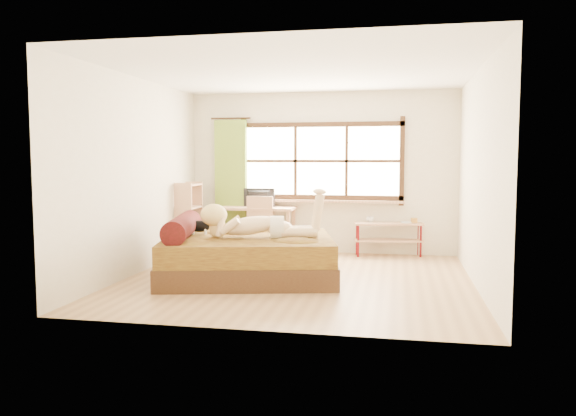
% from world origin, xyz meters
% --- Properties ---
extents(floor, '(4.50, 4.50, 0.00)m').
position_xyz_m(floor, '(0.00, 0.00, 0.00)').
color(floor, '#9E754C').
rests_on(floor, ground).
extents(ceiling, '(4.50, 4.50, 0.00)m').
position_xyz_m(ceiling, '(0.00, 0.00, 2.70)').
color(ceiling, white).
rests_on(ceiling, wall_back).
extents(wall_back, '(4.50, 0.00, 4.50)m').
position_xyz_m(wall_back, '(0.00, 2.25, 1.35)').
color(wall_back, silver).
rests_on(wall_back, floor).
extents(wall_front, '(4.50, 0.00, 4.50)m').
position_xyz_m(wall_front, '(0.00, -2.25, 1.35)').
color(wall_front, silver).
rests_on(wall_front, floor).
extents(wall_left, '(0.00, 4.50, 4.50)m').
position_xyz_m(wall_left, '(-2.25, 0.00, 1.35)').
color(wall_left, silver).
rests_on(wall_left, floor).
extents(wall_right, '(0.00, 4.50, 4.50)m').
position_xyz_m(wall_right, '(2.25, 0.00, 1.35)').
color(wall_right, silver).
rests_on(wall_right, floor).
extents(window, '(2.80, 0.16, 1.46)m').
position_xyz_m(window, '(0.00, 2.22, 1.51)').
color(window, '#FFEDBF').
rests_on(window, wall_back).
extents(curtain, '(0.55, 0.10, 2.20)m').
position_xyz_m(curtain, '(-1.55, 2.13, 1.15)').
color(curtain, '#577C21').
rests_on(curtain, wall_back).
extents(bed, '(2.57, 2.24, 0.85)m').
position_xyz_m(bed, '(-0.71, -0.05, 0.30)').
color(bed, black).
rests_on(bed, floor).
extents(woman, '(1.62, 0.79, 0.67)m').
position_xyz_m(woman, '(-0.51, -0.09, 0.89)').
color(woman, beige).
rests_on(woman, bed).
extents(kitten, '(0.36, 0.21, 0.27)m').
position_xyz_m(kitten, '(-1.38, 0.06, 0.69)').
color(kitten, black).
rests_on(kitten, bed).
extents(desk, '(1.25, 0.57, 0.78)m').
position_xyz_m(desk, '(-1.03, 1.95, 0.68)').
color(desk, '#A77E5A').
rests_on(desk, floor).
extents(monitor, '(0.54, 0.07, 0.31)m').
position_xyz_m(monitor, '(-1.03, 2.00, 0.93)').
color(monitor, black).
rests_on(monitor, desk).
extents(chair, '(0.44, 0.44, 0.98)m').
position_xyz_m(chair, '(-0.93, 1.59, 0.54)').
color(chair, '#A77E5A').
rests_on(chair, floor).
extents(pipe_shelf, '(1.13, 0.46, 0.62)m').
position_xyz_m(pipe_shelf, '(1.15, 2.07, 0.40)').
color(pipe_shelf, '#A77E5A').
rests_on(pipe_shelf, floor).
extents(cup, '(0.13, 0.13, 0.09)m').
position_xyz_m(cup, '(0.84, 2.07, 0.60)').
color(cup, gray).
rests_on(cup, pipe_shelf).
extents(book, '(0.19, 0.23, 0.02)m').
position_xyz_m(book, '(1.34, 2.07, 0.56)').
color(book, gray).
rests_on(book, pipe_shelf).
extents(bookshelf, '(0.30, 0.52, 1.20)m').
position_xyz_m(bookshelf, '(-2.08, 1.50, 0.61)').
color(bookshelf, '#A77E5A').
rests_on(bookshelf, floor).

